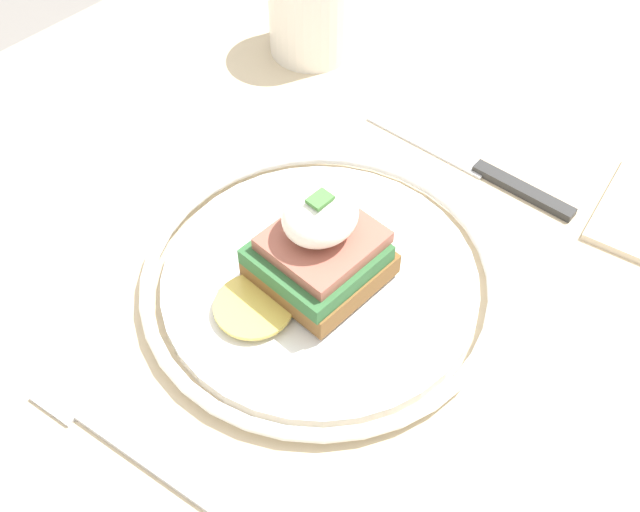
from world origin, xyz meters
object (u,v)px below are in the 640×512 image
object	(u,v)px
fork	(114,438)
knife	(483,170)
cup	(312,7)
plate	(320,280)
sandwich	(318,248)

from	to	relation	value
fork	knife	size ratio (longest dim) A/B	0.76
fork	cup	world-z (taller)	cup
fork	cup	xyz separation A→B (m)	(0.39, 0.20, 0.04)
fork	cup	size ratio (longest dim) A/B	1.70
plate	fork	bearing A→B (deg)	177.25
sandwich	fork	distance (m)	0.18
sandwich	fork	size ratio (longest dim) A/B	0.82
fork	cup	bearing A→B (deg)	27.30
sandwich	fork	bearing A→B (deg)	177.42
plate	cup	size ratio (longest dim) A/B	2.96
plate	cup	distance (m)	0.29
plate	cup	world-z (taller)	cup
sandwich	cup	bearing A→B (deg)	45.16
cup	knife	bearing A→B (deg)	-96.08
plate	sandwich	size ratio (longest dim) A/B	2.12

